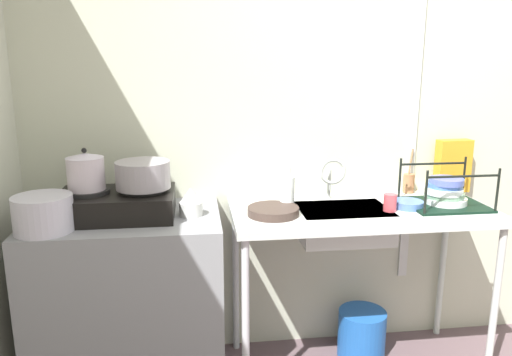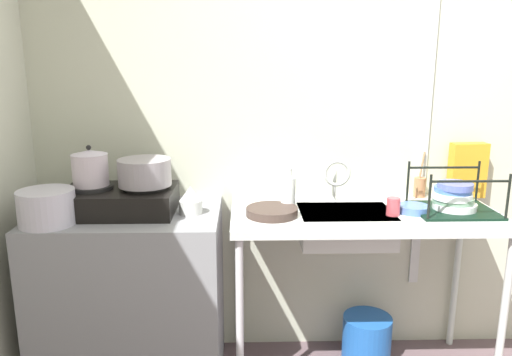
{
  "view_description": "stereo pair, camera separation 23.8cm",
  "coord_description": "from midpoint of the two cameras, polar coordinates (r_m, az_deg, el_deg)",
  "views": [
    {
      "loc": [
        -1.14,
        -1.06,
        1.62
      ],
      "look_at": [
        -0.85,
        1.24,
        1.08
      ],
      "focal_mm": 34.45,
      "sensor_mm": 36.0,
      "label": 1
    },
    {
      "loc": [
        -0.9,
        -1.08,
        1.62
      ],
      "look_at": [
        -0.85,
        1.24,
        1.08
      ],
      "focal_mm": 34.45,
      "sensor_mm": 36.0,
      "label": 2
    }
  ],
  "objects": [
    {
      "name": "wall_back",
      "position": [
        2.87,
        19.52,
        5.49
      ],
      "size": [
        4.86,
        0.1,
        2.55
      ],
      "primitive_type": "cube",
      "color": "beige",
      "rests_on": "ground"
    },
    {
      "name": "wall_metal_strip",
      "position": [
        2.83,
        21.54,
        7.83
      ],
      "size": [
        0.05,
        0.01,
        2.04
      ],
      "primitive_type": "cube",
      "color": "silver"
    },
    {
      "name": "counter_concrete",
      "position": [
        2.63,
        -11.59,
        -13.46
      ],
      "size": [
        0.9,
        0.6,
        0.91
      ],
      "primitive_type": "cube",
      "color": "gray",
      "rests_on": "ground"
    },
    {
      "name": "counter_sink",
      "position": [
        2.54,
        14.99,
        -5.36
      ],
      "size": [
        1.32,
        0.6,
        0.91
      ],
      "color": "silver",
      "rests_on": "ground"
    },
    {
      "name": "stove",
      "position": [
        2.45,
        -12.93,
        -2.53
      ],
      "size": [
        0.54,
        0.36,
        0.14
      ],
      "color": "black",
      "rests_on": "counter_concrete"
    },
    {
      "name": "pot_on_left_burner",
      "position": [
        2.44,
        -16.1,
        1.13
      ],
      "size": [
        0.17,
        0.17,
        0.2
      ],
      "color": "silver",
      "rests_on": "stove"
    },
    {
      "name": "pot_on_right_burner",
      "position": [
        2.39,
        -10.06,
        0.64
      ],
      "size": [
        0.25,
        0.25,
        0.13
      ],
      "color": "#989299",
      "rests_on": "stove"
    },
    {
      "name": "pot_beside_stove",
      "position": [
        2.36,
        -20.53,
        -3.24
      ],
      "size": [
        0.25,
        0.25,
        0.16
      ],
      "color": "silver",
      "rests_on": "counter_concrete"
    },
    {
      "name": "percolator",
      "position": [
        2.38,
        -4.78,
        -2.64
      ],
      "size": [
        0.11,
        0.11,
        0.14
      ],
      "color": "silver",
      "rests_on": "counter_concrete"
    },
    {
      "name": "sink_basin",
      "position": [
        2.51,
        13.02,
        -5.53
      ],
      "size": [
        0.46,
        0.33,
        0.16
      ],
      "primitive_type": "cube",
      "color": "silver",
      "rests_on": "counter_sink"
    },
    {
      "name": "faucet",
      "position": [
        2.58,
        11.97,
        0.28
      ],
      "size": [
        0.14,
        0.08,
        0.23
      ],
      "color": "silver",
      "rests_on": "counter_sink"
    },
    {
      "name": "frying_pan",
      "position": [
        2.36,
        4.75,
        -3.95
      ],
      "size": [
        0.25,
        0.25,
        0.04
      ],
      "primitive_type": "cylinder",
      "color": "#3C2E29",
      "rests_on": "counter_sink"
    },
    {
      "name": "dish_rack",
      "position": [
        2.64,
        24.39,
        -2.26
      ],
      "size": [
        0.39,
        0.32,
        0.22
      ],
      "color": "black",
      "rests_on": "counter_sink"
    },
    {
      "name": "cup_by_rack",
      "position": [
        2.48,
        18.34,
        -3.2
      ],
      "size": [
        0.06,
        0.06,
        0.09
      ],
      "primitive_type": "cylinder",
      "color": "#C24650",
      "rests_on": "counter_sink"
    },
    {
      "name": "small_bowl_on_drainboard",
      "position": [
        2.56,
        20.36,
        -3.41
      ],
      "size": [
        0.16,
        0.16,
        0.04
      ],
      "primitive_type": "cylinder",
      "color": "#476AAD",
      "rests_on": "counter_sink"
    },
    {
      "name": "bottle_by_sink",
      "position": [
        2.44,
        6.55,
        -1.72
      ],
      "size": [
        0.07,
        0.07,
        0.21
      ],
      "color": "white",
      "rests_on": "counter_sink"
    },
    {
      "name": "cereal_box",
      "position": [
        2.93,
        25.51,
        0.79
      ],
      "size": [
        0.2,
        0.08,
        0.3
      ],
      "primitive_type": "cube",
      "rotation": [
        0.0,
        0.0,
        0.06
      ],
      "color": "gold",
      "rests_on": "counter_sink"
    },
    {
      "name": "utensil_jar",
      "position": [
        2.85,
        20.77,
        -0.96
      ],
      "size": [
        0.06,
        0.06,
        0.25
      ],
      "color": "#A46C46",
      "rests_on": "counter_sink"
    },
    {
      "name": "bucket_on_floor",
      "position": [
        2.93,
        15.12,
        -17.72
      ],
      "size": [
        0.27,
        0.27,
        0.27
      ],
      "primitive_type": "cylinder",
      "color": "#1F59AF",
      "rests_on": "ground"
    }
  ]
}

